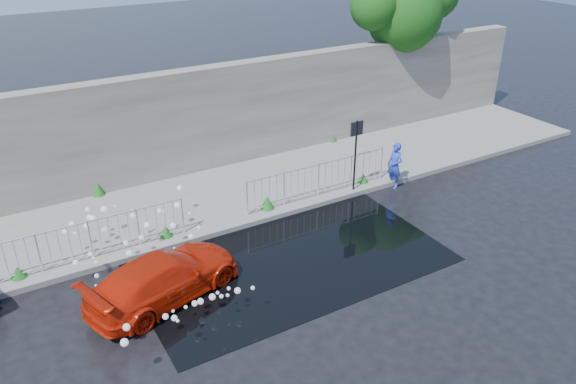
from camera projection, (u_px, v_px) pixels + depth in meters
name	position (u px, v px, depth m)	size (l,w,h in m)	color
ground	(290.00, 282.00, 13.96)	(90.00, 90.00, 0.00)	black
pavement	(210.00, 198.00, 17.77)	(30.00, 4.00, 0.15)	slate
curb	(238.00, 226.00, 16.23)	(30.00, 0.25, 0.16)	slate
retaining_wall	(180.00, 123.00, 18.62)	(30.00, 0.60, 3.50)	#5B574C
puddle	(287.00, 257.00, 14.95)	(8.00, 5.00, 0.01)	black
sign_post	(356.00, 144.00, 17.44)	(0.45, 0.06, 2.50)	black
tree	(405.00, 10.00, 21.79)	(4.90, 3.01, 6.18)	#332114
railing_left	(90.00, 238.00, 14.40)	(5.05, 0.05, 1.10)	silver
railing_right	(318.00, 178.00, 17.55)	(5.05, 0.05, 1.10)	silver
weeds	(205.00, 200.00, 17.13)	(12.17, 3.93, 0.42)	#175115
water_spray	(144.00, 250.00, 14.00)	(3.54, 5.81, 1.08)	white
red_car	(164.00, 277.00, 13.19)	(1.57, 3.86, 1.12)	red
person	(395.00, 165.00, 18.34)	(0.56, 0.37, 1.55)	blue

